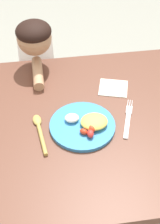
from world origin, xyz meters
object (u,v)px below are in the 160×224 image
at_px(spoon, 40,130).
at_px(person, 39,85).
at_px(plate, 85,125).
at_px(fork, 128,120).

relative_size(spoon, person, 0.21).
bearing_deg(plate, spoon, 179.25).
bearing_deg(spoon, person, -8.36).
height_order(fork, spoon, spoon).
bearing_deg(fork, spoon, 110.88).
bearing_deg(plate, person, 106.29).
height_order(plate, person, person).
xyz_separation_m(spoon, person, (0.01, 0.54, -0.22)).
relative_size(fork, person, 0.22).
height_order(plate, fork, plate).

